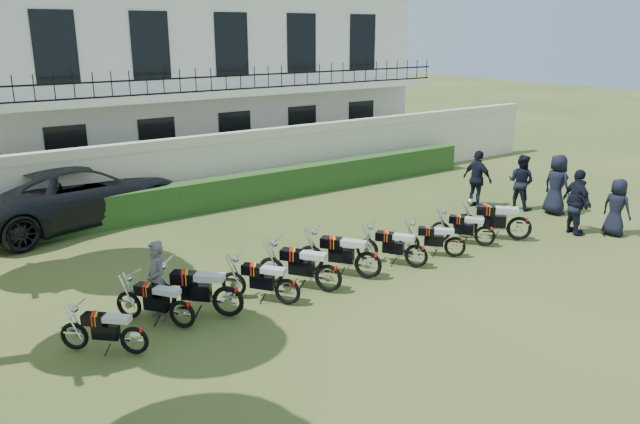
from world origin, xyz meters
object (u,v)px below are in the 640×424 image
Objects in this scene: motorcycle_3 at (287,285)px; motorcycle_8 at (485,231)px; inspector at (157,281)px; motorcycle_4 at (328,271)px; officer_1 at (576,206)px; motorcycle_1 at (182,307)px; officer_4 at (521,182)px; motorcycle_7 at (455,242)px; officer_2 at (577,202)px; motorcycle_9 at (520,223)px; officer_0 at (617,207)px; motorcycle_5 at (368,258)px; officer_5 at (477,179)px; suv at (76,193)px; officer_3 at (557,185)px; motorcycle_2 at (228,294)px; motorcycle_0 at (134,334)px; motorcycle_6 at (417,250)px.

motorcycle_8 is (6.31, 0.09, -0.02)m from motorcycle_3.
motorcycle_8 is 0.90× the size of inspector.
motorcycle_4 is 8.29m from officer_1.
motorcycle_1 is 0.86× the size of officer_4.
officer_2 reaches higher than motorcycle_7.
officer_0 is (2.63, -1.22, 0.29)m from motorcycle_9.
officer_4 is at bearing -23.48° from motorcycle_4.
motorcycle_9 reaches higher than motorcycle_5.
motorcycle_1 is 0.91× the size of motorcycle_4.
motorcycle_1 is 11.68m from officer_5.
officer_1 is (9.36, -0.58, 0.34)m from motorcycle_3.
motorcycle_7 is 5.47m from officer_4.
motorcycle_9 is 12.92m from suv.
motorcycle_1 is 3.36m from motorcycle_4.
officer_3 is (5.52, 0.95, 0.52)m from motorcycle_7.
suv is at bearing 64.75° from officer_3.
officer_5 is at bearing -7.91° from motorcycle_7.
motorcycle_1 is 11.65m from officer_1.
motorcycle_3 reaches higher than motorcycle_8.
inspector is at bearing 139.48° from motorcycle_8.
inspector is at bearing 163.32° from suv.
motorcycle_5 is 8.02m from officer_4.
motorcycle_2 is 8.74m from motorcycle_9.
officer_5 reaches higher than motorcycle_4.
officer_0 is 0.92× the size of officer_4.
motorcycle_7 is 0.69× the size of officer_5.
motorcycle_9 is 1.96m from officer_2.
motorcycle_0 is 2.11m from motorcycle_2.
motorcycle_2 is at bearing -38.67° from motorcycle_1.
officer_1 is at bearing 152.22° from officer_4.
motorcycle_7 is at bearing 79.95° from inspector.
motorcycle_4 is 9.22m from officer_4.
motorcycle_4 is at bearing 90.78° from officer_4.
motorcycle_0 is at bearing 148.45° from motorcycle_6.
officer_0 is 1.08m from officer_2.
motorcycle_8 is at bearing 90.24° from officer_1.
officer_4 is (9.02, 1.89, 0.39)m from motorcycle_4.
motorcycle_5 is 5.15m from motorcycle_9.
inspector is at bearing 137.71° from motorcycle_6.
motorcycle_6 is (7.07, 0.21, 0.04)m from motorcycle_0.
motorcycle_6 is at bearing -48.54° from motorcycle_2.
officer_1 is at bearing -178.48° from officer_5.
motorcycle_6 is 6.14m from officer_5.
motorcycle_2 is 1.31m from motorcycle_3.
officer_3 is (1.19, 1.49, 0.16)m from officer_1.
officer_5 is (-0.24, 3.45, 0.14)m from officer_1.
officer_1 reaches higher than motorcycle_5.
suv is at bearing 60.21° from officer_5.
officer_3 is (9.45, 0.87, 0.45)m from motorcycle_4.
officer_4 reaches higher than motorcycle_1.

